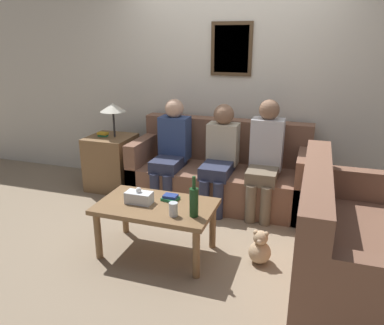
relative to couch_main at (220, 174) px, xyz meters
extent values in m
plane|color=gray|center=(0.00, -0.50, -0.31)|extent=(16.00, 16.00, 0.00)
cube|color=silver|center=(0.00, 0.43, 0.99)|extent=(9.00, 0.06, 2.60)
cube|color=#4C3823|center=(0.00, 0.39, 1.39)|extent=(0.48, 0.02, 0.60)
cube|color=beige|center=(0.00, 0.38, 1.39)|extent=(0.40, 0.01, 0.52)
cube|color=brown|center=(0.00, -0.06, -0.11)|extent=(2.00, 0.82, 0.41)
cube|color=brown|center=(0.00, 0.25, 0.35)|extent=(2.00, 0.20, 0.50)
cube|color=brown|center=(-0.93, -0.06, 0.03)|extent=(0.14, 0.82, 0.69)
cube|color=brown|center=(0.93, -0.06, 0.03)|extent=(0.14, 0.82, 0.69)
cube|color=brown|center=(1.36, -1.26, -0.11)|extent=(0.82, 1.67, 0.41)
cube|color=brown|center=(1.05, -1.26, 0.35)|extent=(0.20, 1.67, 0.50)
cube|color=brown|center=(1.36, -2.03, 0.03)|extent=(0.82, 0.14, 0.69)
cube|color=brown|center=(1.36, -0.49, 0.03)|extent=(0.82, 0.14, 0.69)
cube|color=olive|center=(-0.23, -1.32, 0.13)|extent=(1.00, 0.60, 0.04)
cylinder|color=olive|center=(-0.67, -1.56, -0.10)|extent=(0.06, 0.06, 0.43)
cylinder|color=olive|center=(0.21, -1.56, -0.10)|extent=(0.06, 0.06, 0.43)
cylinder|color=olive|center=(-0.67, -1.08, -0.10)|extent=(0.06, 0.06, 0.43)
cylinder|color=olive|center=(0.21, -1.08, -0.10)|extent=(0.06, 0.06, 0.43)
cube|color=olive|center=(-1.38, -0.08, 0.02)|extent=(0.54, 0.54, 0.67)
cylinder|color=#262628|center=(-1.32, -0.08, 0.52)|extent=(0.02, 0.02, 0.33)
cone|color=beige|center=(-1.32, -0.08, 0.72)|extent=(0.31, 0.31, 0.10)
cube|color=#237547|center=(-1.46, -0.11, 0.37)|extent=(0.11, 0.07, 0.03)
cube|color=gold|center=(-1.46, -0.11, 0.39)|extent=(0.13, 0.08, 0.03)
cylinder|color=#19421E|center=(0.15, -1.43, 0.27)|extent=(0.07, 0.07, 0.24)
cylinder|color=#19421E|center=(0.15, -1.43, 0.44)|extent=(0.03, 0.03, 0.10)
cylinder|color=silver|center=(-0.01, -1.47, 0.21)|extent=(0.07, 0.07, 0.11)
cube|color=#237547|center=(-0.15, -1.20, 0.17)|extent=(0.15, 0.14, 0.02)
cube|color=navy|center=(-0.15, -1.20, 0.19)|extent=(0.12, 0.09, 0.02)
cube|color=silver|center=(-0.38, -1.34, 0.20)|extent=(0.23, 0.12, 0.10)
sphere|color=white|center=(-0.38, -1.34, 0.27)|extent=(0.05, 0.05, 0.05)
cube|color=#2D334C|center=(-0.55, -0.26, 0.14)|extent=(0.31, 0.44, 0.14)
cylinder|color=#2D334C|center=(-0.62, -0.48, -0.11)|extent=(0.11, 0.11, 0.41)
cylinder|color=#2D334C|center=(-0.47, -0.48, -0.11)|extent=(0.11, 0.11, 0.41)
cube|color=#33477A|center=(-0.55, -0.04, 0.39)|extent=(0.34, 0.22, 0.50)
sphere|color=tan|center=(-0.55, -0.04, 0.74)|extent=(0.22, 0.22, 0.22)
cube|color=#2D334C|center=(0.03, -0.27, 0.14)|extent=(0.31, 0.47, 0.14)
cylinder|color=#2D334C|center=(-0.04, -0.50, -0.11)|extent=(0.11, 0.11, 0.41)
cylinder|color=#2D334C|center=(0.11, -0.50, -0.11)|extent=(0.11, 0.11, 0.41)
cube|color=beige|center=(0.03, -0.03, 0.38)|extent=(0.34, 0.22, 0.46)
sphere|color=#8C664C|center=(0.03, -0.03, 0.71)|extent=(0.23, 0.23, 0.23)
cube|color=#756651|center=(0.53, -0.27, 0.14)|extent=(0.31, 0.43, 0.14)
cylinder|color=#756651|center=(0.45, -0.49, -0.11)|extent=(0.11, 0.11, 0.41)
cylinder|color=#756651|center=(0.60, -0.49, -0.11)|extent=(0.11, 0.11, 0.41)
cube|color=silver|center=(0.53, -0.06, 0.42)|extent=(0.34, 0.22, 0.55)
sphere|color=#8C664C|center=(0.53, -0.06, 0.79)|extent=(0.22, 0.22, 0.22)
sphere|color=tan|center=(0.66, -1.19, -0.22)|extent=(0.19, 0.19, 0.19)
sphere|color=tan|center=(0.66, -1.19, -0.08)|extent=(0.12, 0.12, 0.12)
sphere|color=tan|center=(0.61, -1.19, -0.04)|extent=(0.04, 0.04, 0.04)
sphere|color=tan|center=(0.70, -1.19, -0.04)|extent=(0.04, 0.04, 0.04)
sphere|color=beige|center=(0.66, -1.24, -0.09)|extent=(0.05, 0.05, 0.05)
camera|label=1|loc=(0.99, -4.00, 1.51)|focal=35.00mm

